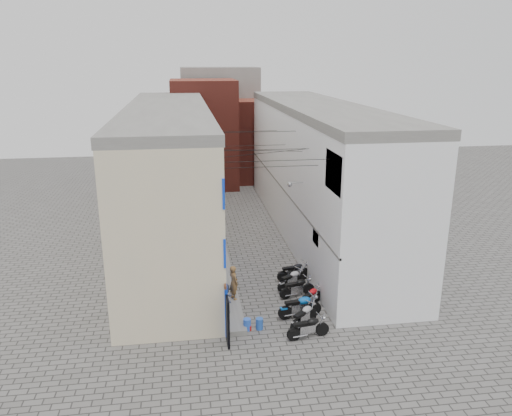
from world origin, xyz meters
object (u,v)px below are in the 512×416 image
motorcycle_a (308,326)px  person_a (234,282)px  motorcycle_d (311,296)px  motorcycle_c (300,305)px  water_jug_near (259,324)px  motorcycle_b (304,315)px  person_b (227,299)px  motorcycle_f (292,279)px  water_jug_far (247,324)px  red_crate (247,328)px  motorcycle_g (294,271)px  motorcycle_e (297,287)px

motorcycle_a → person_a: 4.79m
motorcycle_a → motorcycle_d: motorcycle_a is taller
motorcycle_c → person_a: 3.56m
water_jug_near → motorcycle_d: bearing=32.3°
motorcycle_b → water_jug_near: 2.09m
motorcycle_b → person_b: 3.68m
motorcycle_f → water_jug_near: bearing=-63.1°
water_jug_far → red_crate: 0.16m
water_jug_far → red_crate: bearing=0.0°
motorcycle_f → person_a: person_a is taller
person_b → water_jug_far: person_b is taller
motorcycle_c → motorcycle_g: (0.65, 4.10, -0.05)m
motorcycle_b → red_crate: motorcycle_b is taller
red_crate → motorcycle_c: bearing=16.7°
motorcycle_e → motorcycle_f: 1.00m
motorcycle_f → motorcycle_g: bearing=127.5°
motorcycle_d → motorcycle_g: motorcycle_g is taller
motorcycle_b → red_crate: 2.67m
motorcycle_e → person_a: person_a is taller
motorcycle_c → person_b: bearing=-104.4°
water_jug_far → motorcycle_g: bearing=56.0°
motorcycle_a → person_b: person_b is taller
motorcycle_e → person_b: size_ratio=1.26×
person_b → red_crate: size_ratio=4.21×
motorcycle_c → motorcycle_d: motorcycle_c is taller
motorcycle_a → motorcycle_g: size_ratio=0.99×
motorcycle_g → person_b: bearing=-56.3°
motorcycle_b → person_b: (-3.43, 1.24, 0.45)m
motorcycle_e → water_jug_near: bearing=-54.7°
motorcycle_f → motorcycle_g: motorcycle_g is taller
motorcycle_f → person_a: 3.51m
person_b → motorcycle_a: bearing=-88.0°
person_a → water_jug_far: person_a is taller
motorcycle_c → motorcycle_e: 2.14m
water_jug_near → red_crate: 0.59m
motorcycle_b → motorcycle_g: motorcycle_g is taller
motorcycle_c → water_jug_far: 2.78m
motorcycle_f → person_a: bearing=-101.7°
motorcycle_f → motorcycle_a: bearing=-36.0°
motorcycle_e → motorcycle_f: size_ratio=1.00×
water_jug_far → water_jug_near: bearing=0.0°
motorcycle_f → motorcycle_b: bearing=-36.2°
person_a → water_jug_near: (0.89, -2.70, -0.87)m
water_jug_far → red_crate: size_ratio=1.50×
motorcycle_e → motorcycle_d: bearing=7.7°
motorcycle_d → motorcycle_e: size_ratio=0.92×
motorcycle_c → person_b: person_b is taller
motorcycle_c → motorcycle_a: bearing=-10.5°
person_b → red_crate: person_b is taller
motorcycle_d → water_jug_near: bearing=-100.3°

